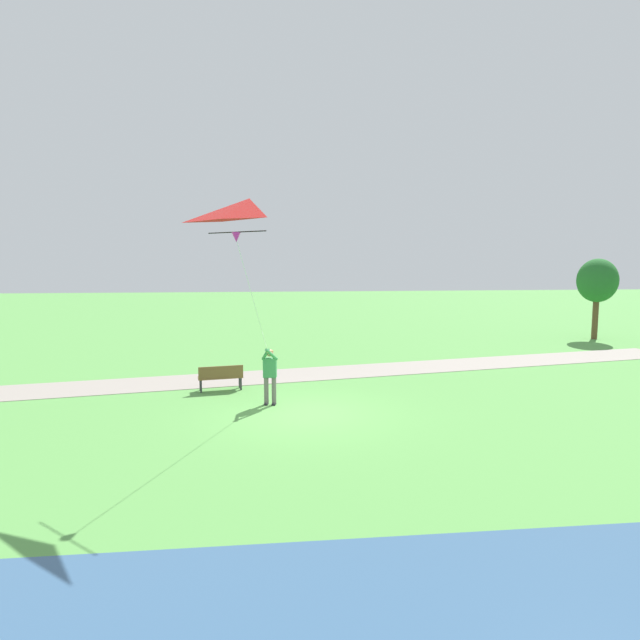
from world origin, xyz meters
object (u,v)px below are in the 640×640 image
Objects in this scene: flying_kite at (248,223)px; park_bench_near_walkway at (221,376)px; person_kite_flyer at (270,371)px; tree_lakeside_near at (597,281)px.

flying_kite is 2.85× the size of park_bench_near_walkway.
person_kite_flyer is 21.94m from tree_lakeside_near.
tree_lakeside_near reaches higher than park_bench_near_walkway.
flying_kite reaches higher than person_kite_flyer.
person_kite_flyer is 0.41× the size of flying_kite.
person_kite_flyer is 1.18× the size of park_bench_near_walkway.
tree_lakeside_near is at bearing 122.51° from person_kite_flyer.
person_kite_flyer is at bearing 172.79° from flying_kite.
flying_kite is 0.98× the size of tree_lakeside_near.
person_kite_flyer is 0.40× the size of tree_lakeside_near.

